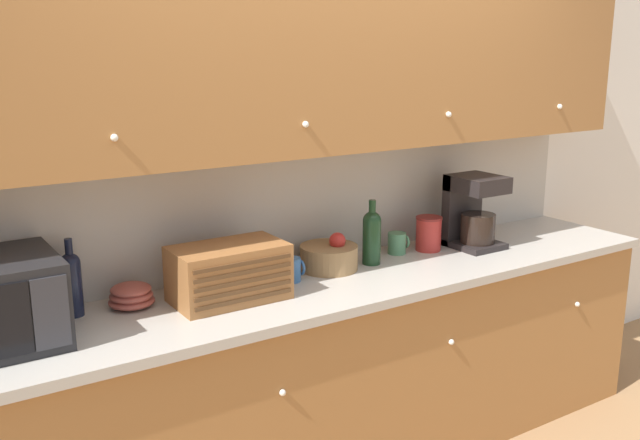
# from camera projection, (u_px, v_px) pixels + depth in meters

# --- Properties ---
(ground_plane) EXTENTS (24.00, 24.00, 0.00)m
(ground_plane) POSITION_uv_depth(u_px,v_px,m) (297.00, 435.00, 3.58)
(ground_plane) COLOR #9E754C
(wall_back) EXTENTS (5.87, 0.06, 2.60)m
(wall_back) POSITION_uv_depth(u_px,v_px,m) (291.00, 180.00, 3.30)
(wall_back) COLOR white
(wall_back) RESTS_ON ground_plane
(counter_unit) EXTENTS (3.49, 0.64, 0.91)m
(counter_unit) POSITION_uv_depth(u_px,v_px,m) (331.00, 375.00, 3.22)
(counter_unit) COLOR #A36B38
(counter_unit) RESTS_ON ground_plane
(backsplash_panel) EXTENTS (3.47, 0.01, 0.55)m
(backsplash_panel) POSITION_uv_depth(u_px,v_px,m) (295.00, 205.00, 3.29)
(backsplash_panel) COLOR #B7B2A8
(backsplash_panel) RESTS_ON counter_unit
(upper_cabinets) EXTENTS (3.47, 0.38, 0.77)m
(upper_cabinets) POSITION_uv_depth(u_px,v_px,m) (349.00, 59.00, 3.08)
(upper_cabinets) COLOR #A36B38
(upper_cabinets) RESTS_ON backsplash_panel
(second_wine_bottle) EXTENTS (0.08, 0.08, 0.30)m
(second_wine_bottle) POSITION_uv_depth(u_px,v_px,m) (72.00, 281.00, 2.67)
(second_wine_bottle) COLOR black
(second_wine_bottle) RESTS_ON counter_unit
(bowl_stack_on_counter) EXTENTS (0.18, 0.18, 0.09)m
(bowl_stack_on_counter) POSITION_uv_depth(u_px,v_px,m) (131.00, 296.00, 2.78)
(bowl_stack_on_counter) COLOR #9E473D
(bowl_stack_on_counter) RESTS_ON counter_unit
(bread_box) EXTENTS (0.45, 0.27, 0.23)m
(bread_box) POSITION_uv_depth(u_px,v_px,m) (229.00, 273.00, 2.84)
(bread_box) COLOR #996033
(bread_box) RESTS_ON counter_unit
(mug) EXTENTS (0.10, 0.08, 0.10)m
(mug) POSITION_uv_depth(u_px,v_px,m) (292.00, 269.00, 3.09)
(mug) COLOR #38669E
(mug) RESTS_ON counter_unit
(fruit_basket) EXTENTS (0.26, 0.26, 0.17)m
(fruit_basket) POSITION_uv_depth(u_px,v_px,m) (329.00, 257.00, 3.25)
(fruit_basket) COLOR #937047
(fruit_basket) RESTS_ON counter_unit
(wine_bottle) EXTENTS (0.09, 0.09, 0.31)m
(wine_bottle) POSITION_uv_depth(u_px,v_px,m) (372.00, 235.00, 3.31)
(wine_bottle) COLOR #19381E
(wine_bottle) RESTS_ON counter_unit
(mug_blue_second) EXTENTS (0.10, 0.09, 0.11)m
(mug_blue_second) POSITION_uv_depth(u_px,v_px,m) (397.00, 243.00, 3.50)
(mug_blue_second) COLOR #4C845B
(mug_blue_second) RESTS_ON counter_unit
(storage_canister) EXTENTS (0.13, 0.13, 0.17)m
(storage_canister) POSITION_uv_depth(u_px,v_px,m) (429.00, 233.00, 3.54)
(storage_canister) COLOR #B22D28
(storage_canister) RESTS_ON counter_unit
(coffee_maker) EXTENTS (0.23, 0.25, 0.37)m
(coffee_maker) POSITION_uv_depth(u_px,v_px,m) (472.00, 211.00, 3.59)
(coffee_maker) COLOR black
(coffee_maker) RESTS_ON counter_unit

